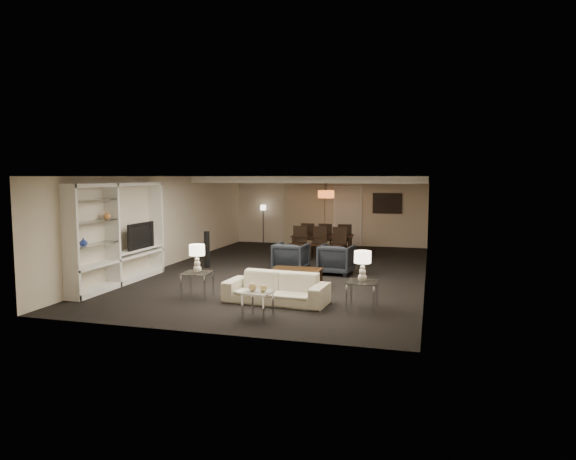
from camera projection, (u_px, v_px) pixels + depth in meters
The scene contains 35 objects.
floor at pixel (288, 271), 13.51m from camera, with size 11.00×11.00×0.00m, color black.
ceiling at pixel (288, 176), 13.25m from camera, with size 7.00×11.00×0.02m, color silver.
wall_back at pixel (329, 211), 18.65m from camera, with size 7.00×0.02×2.50m, color beige.
wall_front at pixel (194, 256), 8.12m from camera, with size 7.00×0.02×2.50m, color beige.
wall_left at pixel (168, 221), 14.32m from camera, with size 0.02×11.00×2.50m, color beige.
wall_right at pixel (427, 228), 12.44m from camera, with size 0.02×11.00×2.50m, color beige.
ceiling_soffit at pixel (317, 179), 16.61m from camera, with size 7.00×4.00×0.20m, color silver.
curtains at pixel (304, 212), 18.82m from camera, with size 1.50×0.12×2.40m, color beige.
door at pixel (348, 217), 18.45m from camera, with size 0.90×0.05×2.10m, color silver.
painting at pixel (387, 203), 18.02m from camera, with size 0.95×0.04×0.65m, color #142D38.
media_unit at pixel (119, 234), 11.79m from camera, with size 0.38×3.40×2.35m, color white, non-canonical shape.
pendant_light at pixel (326, 194), 16.58m from camera, with size 0.52×0.52×0.24m, color #D8591E.
sofa at pixel (276, 288), 10.14m from camera, with size 2.04×0.80×0.60m, color beige.
coffee_table at pixel (297, 277), 11.69m from camera, with size 1.12×0.65×0.40m, color black, non-canonical shape.
armchair_left at pixel (291, 257), 13.46m from camera, with size 0.81×0.84×0.76m, color black.
armchair_right at pixel (336, 259), 13.13m from camera, with size 0.81×0.84×0.76m, color black.
side_table_left at pixel (198, 285), 10.60m from camera, with size 0.56×0.56×0.52m, color silver, non-canonical shape.
side_table_right at pixel (362, 295), 9.69m from camera, with size 0.56×0.56×0.52m, color white, non-canonical shape.
table_lamp_left at pixel (197, 259), 10.55m from camera, with size 0.32×0.32×0.58m, color white, non-canonical shape.
table_lamp_right at pixel (362, 266), 9.63m from camera, with size 0.32×0.32×0.58m, color beige, non-canonical shape.
marble_table at pixel (258, 304), 9.10m from camera, with size 0.47×0.47×0.47m, color silver, non-canonical shape.
gold_gourd_a at pixel (253, 287), 9.09m from camera, with size 0.15×0.15×0.15m, color tan.
gold_gourd_b at pixel (263, 288), 9.04m from camera, with size 0.13×0.13×0.13m, color #EACD7B.
television at pixel (137, 236), 12.45m from camera, with size 0.14×1.09×0.63m, color black.
vase_blue at pixel (83, 242), 10.58m from camera, with size 0.17×0.17×0.18m, color #233998.
vase_amber at pixel (107, 215), 11.32m from camera, with size 0.17×0.17×0.18m, color #CB7F43.
floor_speaker at pixel (207, 249), 14.06m from camera, with size 0.11×0.11×1.00m, color black.
dining_table at pixel (322, 246), 15.98m from camera, with size 1.89×1.06×0.67m, color black.
chair_nl at pixel (299, 243), 15.50m from camera, with size 0.46×0.46×0.99m, color black, non-canonical shape.
chair_nm at pixel (318, 244), 15.34m from camera, with size 0.46×0.46×0.99m, color black, non-canonical shape.
chair_nr at pixel (338, 244), 15.18m from camera, with size 0.46×0.46×0.99m, color black, non-canonical shape.
chair_fl at pixel (309, 238), 16.75m from camera, with size 0.46×0.46×0.99m, color black, non-canonical shape.
chair_fm at pixel (327, 238), 16.59m from camera, with size 0.46×0.46×0.99m, color black, non-canonical shape.
chair_fr at pixel (345, 239), 16.43m from camera, with size 0.46×0.46×0.99m, color black, non-canonical shape.
floor_lamp at pixel (263, 224), 19.07m from camera, with size 0.21×0.21×1.44m, color black, non-canonical shape.
Camera 1 is at (3.59, -12.83, 2.50)m, focal length 32.00 mm.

